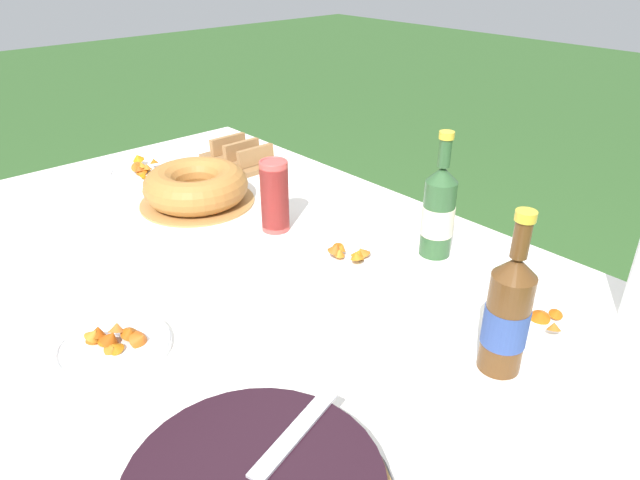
# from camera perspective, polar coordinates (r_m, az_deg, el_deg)

# --- Properties ---
(ground_plane) EXTENTS (16.00, 16.00, 0.00)m
(ground_plane) POSITION_cam_1_polar(r_m,az_deg,el_deg) (1.82, -7.41, -22.18)
(ground_plane) COLOR #335B28
(garden_table) EXTENTS (1.83, 1.22, 0.71)m
(garden_table) POSITION_cam_1_polar(r_m,az_deg,el_deg) (1.38, -9.07, -4.45)
(garden_table) COLOR brown
(garden_table) RESTS_ON ground_plane
(tablecloth) EXTENTS (1.84, 1.23, 0.10)m
(tablecloth) POSITION_cam_1_polar(r_m,az_deg,el_deg) (1.36, -9.21, -2.91)
(tablecloth) COLOR white
(tablecloth) RESTS_ON garden_table
(bundt_cake) EXTENTS (0.33, 0.33, 0.10)m
(bundt_cake) POSITION_cam_1_polar(r_m,az_deg,el_deg) (1.67, -12.29, 5.25)
(bundt_cake) COLOR #B78447
(bundt_cake) RESTS_ON tablecloth
(cup_stack) EXTENTS (0.07, 0.07, 0.19)m
(cup_stack) POSITION_cam_1_polar(r_m,az_deg,el_deg) (1.46, -4.55, 4.39)
(cup_stack) COLOR #E04C47
(cup_stack) RESTS_ON tablecloth
(cider_bottle_green) EXTENTS (0.08, 0.08, 0.30)m
(cider_bottle_green) POSITION_cam_1_polar(r_m,az_deg,el_deg) (1.36, 11.77, 2.83)
(cider_bottle_green) COLOR #2D562D
(cider_bottle_green) RESTS_ON tablecloth
(cider_bottle_amber) EXTENTS (0.08, 0.08, 0.31)m
(cider_bottle_amber) POSITION_cam_1_polar(r_m,az_deg,el_deg) (1.02, 18.23, -7.06)
(cider_bottle_amber) COLOR brown
(cider_bottle_amber) RESTS_ON tablecloth
(snack_plate_near) EXTENTS (0.21, 0.21, 0.05)m
(snack_plate_near) POSITION_cam_1_polar(r_m,az_deg,el_deg) (1.22, 20.82, -7.33)
(snack_plate_near) COLOR white
(snack_plate_near) RESTS_ON tablecloth
(snack_plate_left) EXTENTS (0.20, 0.20, 0.05)m
(snack_plate_left) POSITION_cam_1_polar(r_m,az_deg,el_deg) (1.35, 3.46, -1.63)
(snack_plate_left) COLOR white
(snack_plate_left) RESTS_ON tablecloth
(snack_plate_right) EXTENTS (0.21, 0.21, 0.06)m
(snack_plate_right) POSITION_cam_1_polar(r_m,az_deg,el_deg) (1.14, -19.97, -9.73)
(snack_plate_right) COLOR white
(snack_plate_right) RESTS_ON tablecloth
(snack_plate_far) EXTENTS (0.24, 0.24, 0.07)m
(snack_plate_far) POSITION_cam_1_polar(r_m,az_deg,el_deg) (1.94, -17.01, 6.68)
(snack_plate_far) COLOR white
(snack_plate_far) RESTS_ON tablecloth
(bread_board) EXTENTS (0.26, 0.18, 0.07)m
(bread_board) POSITION_cam_1_polar(r_m,az_deg,el_deg) (1.97, -7.82, 8.30)
(bread_board) COLOR olive
(bread_board) RESTS_ON tablecloth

